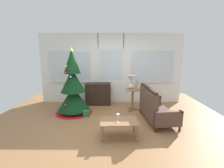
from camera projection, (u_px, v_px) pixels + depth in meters
ground_plane at (110, 126)px, 4.22m from camera, size 6.76×6.76×0.00m
back_wall_with_door at (111, 69)px, 6.02m from camera, size 5.20×0.14×2.55m
christmas_tree at (73, 90)px, 4.99m from camera, size 1.14×1.14×2.03m
dresser_cabinet at (98, 94)px, 5.90m from camera, size 0.91×0.47×0.78m
settee_sofa at (155, 108)px, 4.45m from camera, size 0.84×1.48×0.96m
side_table at (133, 95)px, 5.27m from camera, size 0.50×0.48×0.71m
table_lamp at (131, 80)px, 5.22m from camera, size 0.28×0.28×0.44m
flower_vase at (136, 86)px, 5.15m from camera, size 0.11×0.10×0.35m
coffee_table at (119, 123)px, 3.62m from camera, size 0.86×0.56×0.38m
wine_glass at (118, 116)px, 3.50m from camera, size 0.08×0.08×0.20m
gift_box at (86, 113)px, 4.83m from camera, size 0.18×0.16×0.18m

